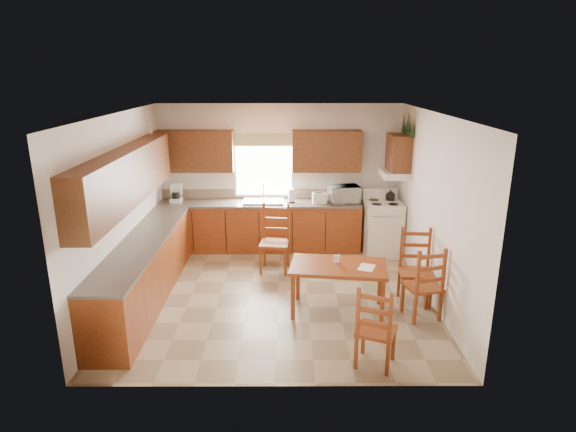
{
  "coord_description": "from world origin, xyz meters",
  "views": [
    {
      "loc": [
        0.13,
        -6.68,
        3.25
      ],
      "look_at": [
        0.15,
        0.3,
        1.15
      ],
      "focal_mm": 30.0,
      "sensor_mm": 36.0,
      "label": 1
    }
  ],
  "objects_px": {
    "stove": "(382,229)",
    "chair_near_left": "(376,325)",
    "dining_table": "(338,288)",
    "chair_far_right": "(416,268)",
    "microwave": "(344,194)",
    "chair_far_left": "(275,239)",
    "chair_near_right": "(423,282)"
  },
  "relations": [
    {
      "from": "dining_table",
      "to": "microwave",
      "type": "bearing_deg",
      "value": 89.7
    },
    {
      "from": "stove",
      "to": "chair_near_left",
      "type": "distance_m",
      "value": 3.61
    },
    {
      "from": "stove",
      "to": "chair_far_right",
      "type": "xyz_separation_m",
      "value": [
        0.11,
        -1.98,
        0.06
      ]
    },
    {
      "from": "microwave",
      "to": "chair_far_right",
      "type": "relative_size",
      "value": 0.48
    },
    {
      "from": "stove",
      "to": "microwave",
      "type": "xyz_separation_m",
      "value": [
        -0.69,
        0.25,
        0.59
      ]
    },
    {
      "from": "chair_near_right",
      "to": "chair_far_right",
      "type": "height_order",
      "value": "chair_far_right"
    },
    {
      "from": "dining_table",
      "to": "chair_far_right",
      "type": "distance_m",
      "value": 1.19
    },
    {
      "from": "chair_near_right",
      "to": "chair_far_right",
      "type": "relative_size",
      "value": 0.96
    },
    {
      "from": "stove",
      "to": "chair_near_right",
      "type": "relative_size",
      "value": 0.93
    },
    {
      "from": "chair_far_left",
      "to": "stove",
      "type": "bearing_deg",
      "value": 28.71
    },
    {
      "from": "dining_table",
      "to": "stove",
      "type": "bearing_deg",
      "value": 72.78
    },
    {
      "from": "dining_table",
      "to": "chair_far_right",
      "type": "bearing_deg",
      "value": 20.73
    },
    {
      "from": "chair_near_left",
      "to": "microwave",
      "type": "bearing_deg",
      "value": -67.95
    },
    {
      "from": "stove",
      "to": "chair_far_left",
      "type": "relative_size",
      "value": 0.86
    },
    {
      "from": "chair_far_left",
      "to": "microwave",
      "type": "bearing_deg",
      "value": 46.33
    },
    {
      "from": "stove",
      "to": "chair_far_left",
      "type": "distance_m",
      "value": 2.11
    },
    {
      "from": "chair_near_left",
      "to": "chair_far_right",
      "type": "relative_size",
      "value": 0.92
    },
    {
      "from": "stove",
      "to": "chair_near_right",
      "type": "height_order",
      "value": "chair_near_right"
    },
    {
      "from": "chair_far_left",
      "to": "dining_table",
      "type": "bearing_deg",
      "value": -51.16
    },
    {
      "from": "chair_far_left",
      "to": "chair_far_right",
      "type": "xyz_separation_m",
      "value": [
        2.06,
        -1.2,
        -0.02
      ]
    },
    {
      "from": "chair_near_left",
      "to": "chair_near_right",
      "type": "relative_size",
      "value": 0.96
    },
    {
      "from": "chair_near_left",
      "to": "chair_far_right",
      "type": "distance_m",
      "value": 1.77
    },
    {
      "from": "stove",
      "to": "chair_near_left",
      "type": "bearing_deg",
      "value": -104.23
    },
    {
      "from": "chair_near_left",
      "to": "chair_near_right",
      "type": "height_order",
      "value": "chair_near_right"
    },
    {
      "from": "microwave",
      "to": "chair_near_left",
      "type": "distance_m",
      "value": 3.83
    },
    {
      "from": "microwave",
      "to": "stove",
      "type": "bearing_deg",
      "value": -31.25
    },
    {
      "from": "chair_far_left",
      "to": "chair_far_right",
      "type": "bearing_deg",
      "value": -23.29
    },
    {
      "from": "chair_near_right",
      "to": "chair_far_right",
      "type": "bearing_deg",
      "value": -106.3
    },
    {
      "from": "microwave",
      "to": "chair_far_left",
      "type": "relative_size",
      "value": 0.46
    },
    {
      "from": "microwave",
      "to": "dining_table",
      "type": "distance_m",
      "value": 2.63
    },
    {
      "from": "microwave",
      "to": "chair_far_left",
      "type": "xyz_separation_m",
      "value": [
        -1.26,
        -1.04,
        -0.51
      ]
    },
    {
      "from": "chair_near_left",
      "to": "chair_near_right",
      "type": "distance_m",
      "value": 1.4
    }
  ]
}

